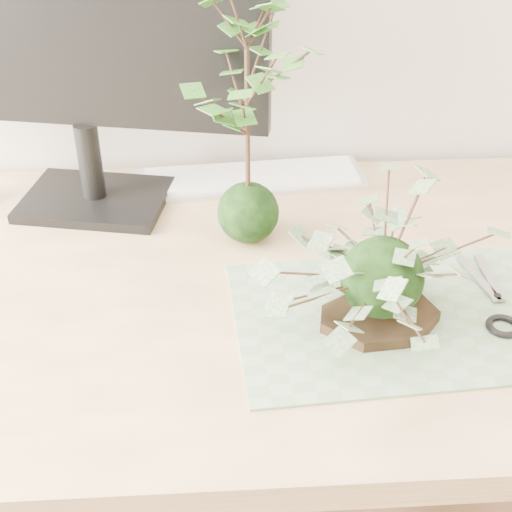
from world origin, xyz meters
The scene contains 8 objects.
desk centered at (0.10, 1.23, 0.65)m, with size 1.60×0.70×0.74m.
cutting_mat centered at (0.18, 1.13, 0.74)m, with size 0.42×0.28×0.00m, color #65875B.
stone_dish centered at (0.15, 1.13, 0.75)m, with size 0.16×0.16×0.01m, color black.
ivy_kokedama centered at (0.15, 1.13, 0.86)m, with size 0.37×0.37×0.21m.
maple_kokedama centered at (0.00, 1.34, 1.01)m, with size 0.24×0.24×0.38m.
keyboard centered at (0.01, 1.52, 0.75)m, with size 0.40×0.14×0.01m.
monitor centered at (-0.24, 1.47, 1.03)m, with size 0.56×0.21×0.50m.
scissors centered at (0.32, 1.12, 0.75)m, with size 0.08×0.18×0.01m.
Camera 1 is at (-0.04, 0.43, 1.32)m, focal length 50.00 mm.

